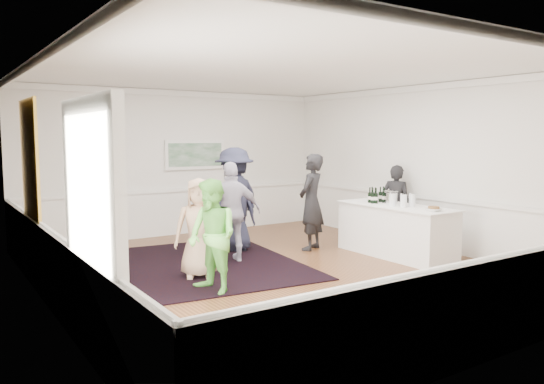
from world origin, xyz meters
TOP-DOWN VIEW (x-y plane):
  - floor at (0.00, 0.00)m, footprint 8.00×8.00m
  - ceiling at (0.00, 0.00)m, footprint 7.00×8.00m
  - wall_left at (-3.50, 0.00)m, footprint 0.02×8.00m
  - wall_right at (3.50, 0.00)m, footprint 0.02×8.00m
  - wall_back at (0.00, 4.00)m, footprint 7.00×0.02m
  - wall_front at (0.00, -4.00)m, footprint 7.00×0.02m
  - wainscoting at (0.00, 0.00)m, footprint 7.00×8.00m
  - mirror at (-3.45, 1.30)m, footprint 0.05×1.25m
  - doorway at (-3.45, -1.90)m, footprint 0.10×1.78m
  - landscape_painting at (0.40, 3.95)m, footprint 1.44×0.06m
  - area_rug at (-0.74, 1.09)m, footprint 3.30×4.09m
  - serving_table at (2.44, -0.24)m, footprint 0.88×2.31m
  - bartender at (3.20, 0.49)m, footprint 0.60×0.70m
  - guest_tan at (-1.23, 0.38)m, footprint 0.90×0.77m
  - guest_green at (-1.43, -0.46)m, footprint 0.75×0.88m
  - guest_lilac at (-0.29, 1.02)m, footprint 1.10×0.68m
  - guest_dark_a at (0.20, 1.80)m, footprint 1.47×1.18m
  - guest_dark_b at (1.47, 1.05)m, footprint 0.81×0.72m
  - guest_navy at (0.21, 1.76)m, footprint 0.86×0.78m
  - wine_bottles at (2.42, 0.25)m, footprint 0.45×0.27m
  - juice_pitchers at (2.40, -0.42)m, footprint 0.36×0.36m
  - ice_bucket at (2.49, -0.04)m, footprint 0.26×0.26m
  - nut_bowl at (2.39, -1.12)m, footprint 0.26×0.26m

SIDE VIEW (x-z plane):
  - floor at x=0.00m, z-range 0.00..0.00m
  - area_rug at x=-0.74m, z-range 0.00..0.02m
  - serving_table at x=2.44m, z-range 0.00..0.94m
  - wainscoting at x=0.00m, z-range 0.00..1.00m
  - guest_navy at x=0.21m, z-range 0.00..1.48m
  - guest_tan at x=-1.23m, z-range 0.00..1.56m
  - guest_green at x=-1.43m, z-range 0.00..1.61m
  - bartender at x=3.20m, z-range 0.00..1.62m
  - guest_lilac at x=-0.29m, z-range 0.00..1.75m
  - guest_dark_b at x=1.47m, z-range 0.00..1.86m
  - nut_bowl at x=2.39m, z-range 0.94..1.01m
  - guest_dark_a at x=0.20m, z-range 0.00..1.98m
  - ice_bucket at x=2.49m, z-range 0.93..1.17m
  - juice_pitchers at x=2.40m, z-range 0.94..1.18m
  - wine_bottles at x=2.42m, z-range 0.94..1.25m
  - doorway at x=-3.45m, z-range 0.14..2.70m
  - wall_left at x=-3.50m, z-range 0.00..3.20m
  - wall_right at x=3.50m, z-range 0.00..3.20m
  - wall_back at x=0.00m, z-range 0.00..3.20m
  - wall_front at x=0.00m, z-range 0.00..3.20m
  - landscape_painting at x=0.40m, z-range 1.45..2.11m
  - mirror at x=-3.45m, z-range 0.88..2.73m
  - ceiling at x=0.00m, z-range 3.19..3.21m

